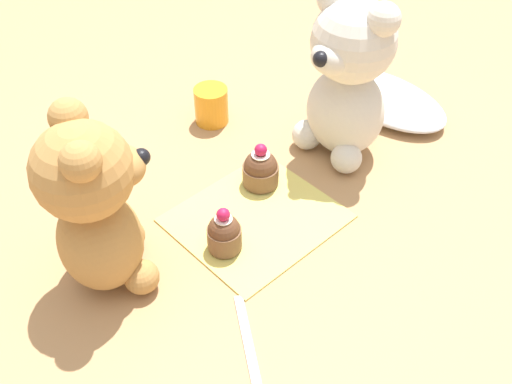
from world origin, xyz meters
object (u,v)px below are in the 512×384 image
object	(u,v)px
teaspoon	(247,338)
teddy_bear_cream	(348,78)
juice_glass	(211,105)
cupcake_near_tan_bear	(224,233)
cupcake_near_cream_bear	(261,169)
teddy_bear_tan	(95,206)

from	to	relation	value
teaspoon	teddy_bear_cream	bearing A→B (deg)	-32.98
juice_glass	teaspoon	distance (m)	0.47
teddy_bear_cream	cupcake_near_tan_bear	bearing A→B (deg)	-83.36
cupcake_near_cream_bear	teddy_bear_cream	bearing A→B (deg)	81.22
cupcake_near_tan_bear	teaspoon	bearing A→B (deg)	-30.63
teddy_bear_cream	juice_glass	distance (m)	0.26
teddy_bear_cream	cupcake_near_tan_bear	size ratio (longest dim) A/B	3.79
cupcake_near_tan_bear	teaspoon	world-z (taller)	cupcake_near_tan_bear
teddy_bear_tan	juice_glass	size ratio (longest dim) A/B	3.88
teddy_bear_tan	juice_glass	distance (m)	0.39
teddy_bear_cream	teaspoon	size ratio (longest dim) A/B	2.09
cupcake_near_cream_bear	juice_glass	size ratio (longest dim) A/B	1.12
cupcake_near_tan_bear	cupcake_near_cream_bear	bearing A→B (deg)	116.15
cupcake_near_cream_bear	teaspoon	xyz separation A→B (m)	(0.20, -0.21, -0.03)
cupcake_near_cream_bear	juice_glass	xyz separation A→B (m)	(-0.19, 0.06, 0.00)
cupcake_near_tan_bear	teddy_bear_cream	bearing A→B (deg)	97.65
teaspoon	cupcake_near_cream_bear	bearing A→B (deg)	-14.58
cupcake_near_tan_bear	teaspoon	xyz separation A→B (m)	(0.13, -0.08, -0.03)
teddy_bear_cream	teaspoon	bearing A→B (deg)	-66.20
teddy_bear_cream	teddy_bear_tan	xyz separation A→B (m)	(-0.03, -0.44, -0.01)
teddy_bear_cream	teddy_bear_tan	size ratio (longest dim) A/B	1.07
cupcake_near_cream_bear	juice_glass	distance (m)	0.19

